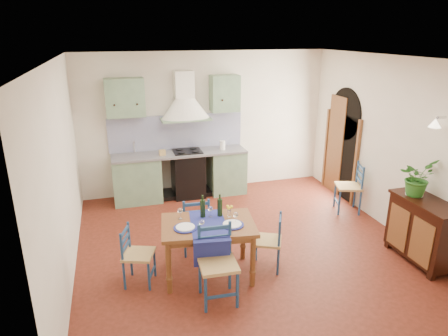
{
  "coord_description": "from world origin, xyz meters",
  "views": [
    {
      "loc": [
        -1.84,
        -5.19,
        3.14
      ],
      "look_at": [
        -0.25,
        0.3,
        1.18
      ],
      "focal_mm": 32.0,
      "sensor_mm": 36.0,
      "label": 1
    }
  ],
  "objects": [
    {
      "name": "floor",
      "position": [
        0.0,
        0.0,
        0.0
      ],
      "size": [
        5.0,
        5.0,
        0.0
      ],
      "primitive_type": "plane",
      "color": "#41190D",
      "rests_on": "ground"
    },
    {
      "name": "back_wall",
      "position": [
        -0.47,
        2.29,
        1.05
      ],
      "size": [
        5.0,
        0.96,
        2.8
      ],
      "color": "silver",
      "rests_on": "ground"
    },
    {
      "name": "right_wall",
      "position": [
        2.5,
        0.28,
        1.34
      ],
      "size": [
        0.26,
        5.0,
        2.8
      ],
      "color": "silver",
      "rests_on": "ground"
    },
    {
      "name": "left_wall",
      "position": [
        -2.5,
        0.0,
        1.4
      ],
      "size": [
        0.04,
        5.0,
        2.8
      ],
      "primitive_type": "cube",
      "color": "silver",
      "rests_on": "ground"
    },
    {
      "name": "ceiling",
      "position": [
        0.0,
        0.0,
        2.8
      ],
      "size": [
        5.0,
        5.0,
        0.01
      ],
      "primitive_type": "cube",
      "color": "white",
      "rests_on": "back_wall"
    },
    {
      "name": "dining_table",
      "position": [
        -0.73,
        -0.64,
        0.68
      ],
      "size": [
        1.31,
        1.01,
        1.08
      ],
      "color": "brown",
      "rests_on": "ground"
    },
    {
      "name": "chair_near",
      "position": [
        -0.75,
        -1.17,
        0.49
      ],
      "size": [
        0.47,
        0.47,
        0.96
      ],
      "color": "navy",
      "rests_on": "ground"
    },
    {
      "name": "chair_far",
      "position": [
        -0.77,
        0.02,
        0.46
      ],
      "size": [
        0.44,
        0.44,
        0.89
      ],
      "color": "navy",
      "rests_on": "ground"
    },
    {
      "name": "chair_left",
      "position": [
        -1.67,
        -0.56,
        0.41
      ],
      "size": [
        0.48,
        0.48,
        0.8
      ],
      "color": "navy",
      "rests_on": "ground"
    },
    {
      "name": "chair_right",
      "position": [
        0.11,
        -0.71,
        0.42
      ],
      "size": [
        0.5,
        0.5,
        0.8
      ],
      "color": "navy",
      "rests_on": "ground"
    },
    {
      "name": "chair_spare",
      "position": [
        2.23,
        0.63,
        0.47
      ],
      "size": [
        0.54,
        0.54,
        0.92
      ],
      "color": "navy",
      "rests_on": "ground"
    },
    {
      "name": "sideboard",
      "position": [
        2.26,
        -1.14,
        0.51
      ],
      "size": [
        0.5,
        1.05,
        0.94
      ],
      "color": "black",
      "rests_on": "ground"
    },
    {
      "name": "potted_plant",
      "position": [
        2.23,
        -0.9,
        1.2
      ],
      "size": [
        0.6,
        0.57,
        0.53
      ],
      "primitive_type": "imported",
      "rotation": [
        0.0,
        0.0,
        0.39
      ],
      "color": "#286720",
      "rests_on": "sideboard"
    }
  ]
}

